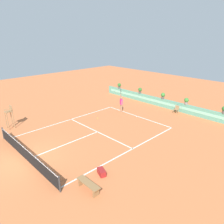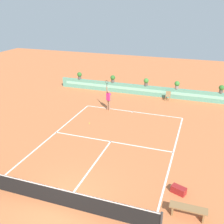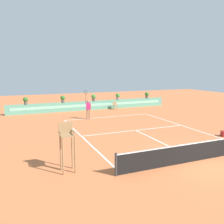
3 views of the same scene
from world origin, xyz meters
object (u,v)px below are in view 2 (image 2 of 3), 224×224
gear_bag (179,190)px  potted_plant_left (113,78)px  tennis_player (108,98)px  potted_plant_far_left (79,75)px  potted_plant_far_right (221,89)px  tennis_ball_near_baseline (90,123)px  potted_plant_centre (146,81)px  ball_kid_chair (168,95)px  bench_courtside (188,210)px  potted_plant_right (177,84)px

gear_bag → potted_plant_left: (-8.15, 13.75, 1.23)m
tennis_player → potted_plant_far_left: 6.95m
tennis_player → potted_plant_far_right: size_ratio=3.57×
tennis_ball_near_baseline → potted_plant_far_right: 12.31m
tennis_player → potted_plant_centre: 5.28m
potted_plant_left → potted_plant_centre: same height
potted_plant_left → gear_bag: bearing=-59.3°
tennis_ball_near_baseline → potted_plant_far_right: potted_plant_far_right is taller
tennis_ball_near_baseline → potted_plant_far_left: bearing=120.1°
ball_kid_chair → gear_bag: size_ratio=1.21×
potted_plant_centre → bench_courtside: bearing=-70.8°
ball_kid_chair → tennis_player: (-4.40, -4.09, 0.57)m
tennis_player → potted_plant_far_right: bearing=28.4°
tennis_ball_near_baseline → potted_plant_far_right: bearing=40.1°
gear_bag → potted_plant_far_left: (-11.84, 13.75, 1.23)m
potted_plant_far_right → potted_plant_far_left: bearing=180.0°
bench_courtside → tennis_ball_near_baseline: bench_courtside is taller
potted_plant_far_left → potted_plant_far_right: same height
bench_courtside → potted_plant_right: size_ratio=2.21×
potted_plant_centre → potted_plant_far_right: bearing=0.0°
potted_plant_right → potted_plant_far_right: same height
potted_plant_centre → potted_plant_far_left: (-7.11, 0.00, 0.00)m
potted_plant_left → potted_plant_far_left: (-3.69, 0.00, 0.00)m
gear_bag → potted_plant_right: potted_plant_right is taller
tennis_ball_near_baseline → potted_plant_left: (-0.88, 7.87, 1.38)m
ball_kid_chair → potted_plant_far_right: (4.54, 0.73, 0.93)m
bench_courtside → tennis_player: 12.76m
bench_courtside → potted_plant_right: potted_plant_right is taller
potted_plant_right → potted_plant_far_right: bearing=0.0°
potted_plant_far_right → tennis_player: bearing=-151.6°
bench_courtside → tennis_ball_near_baseline: (-7.83, 7.32, -0.34)m
ball_kid_chair → potted_plant_centre: bearing=162.2°
ball_kid_chair → bench_courtside: (3.00, -14.46, -0.10)m
tennis_player → potted_plant_far_left: size_ratio=3.57×
potted_plant_centre → potted_plant_far_left: 7.11m
bench_courtside → gear_bag: (-0.55, 1.45, -0.20)m
gear_bag → tennis_ball_near_baseline: size_ratio=10.29×
ball_kid_chair → potted_plant_far_left: 9.46m
gear_bag → tennis_ball_near_baseline: (-7.27, 5.88, -0.15)m
bench_courtside → potted_plant_centre: potted_plant_centre is taller
tennis_ball_near_baseline → potted_plant_centre: size_ratio=0.09×
potted_plant_far_right → potted_plant_centre: bearing=180.0°
bench_courtside → potted_plant_far_right: potted_plant_far_right is taller
potted_plant_centre → potted_plant_right: (2.94, 0.00, 0.00)m
potted_plant_left → potted_plant_right: (6.35, 0.00, 0.00)m
ball_kid_chair → potted_plant_centre: 2.57m
potted_plant_left → tennis_ball_near_baseline: bearing=-83.6°
tennis_ball_near_baseline → potted_plant_far_left: potted_plant_far_left is taller
tennis_player → potted_plant_right: size_ratio=3.57×
ball_kid_chair → potted_plant_far_left: (-9.39, 0.73, 0.93)m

